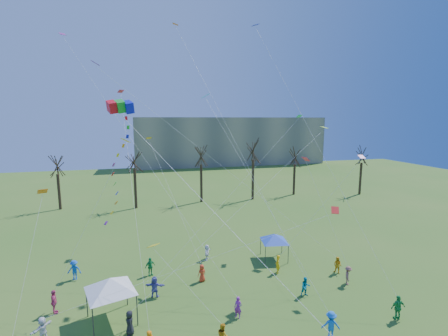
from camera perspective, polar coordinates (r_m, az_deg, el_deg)
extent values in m
cube|color=gray|center=(101.89, 1.14, 5.00)|extent=(60.00, 14.00, 15.00)
cylinder|color=black|center=(56.70, -27.93, -3.88)|extent=(0.44, 0.44, 5.75)
cylinder|color=black|center=(52.69, -15.89, -3.67)|extent=(0.44, 0.44, 6.49)
cylinder|color=black|center=(54.74, -4.17, -2.82)|extent=(0.44, 0.44, 6.61)
cylinder|color=black|center=(56.54, 5.30, -2.13)|extent=(0.44, 0.44, 7.25)
cylinder|color=black|center=(61.50, 12.70, -2.08)|extent=(0.44, 0.44, 5.84)
cylinder|color=black|center=(65.65, 23.67, -1.78)|extent=(0.44, 0.44, 6.17)
cube|color=red|center=(27.21, -19.81, 10.49)|extent=(1.00, 1.40, 1.22)
cube|color=green|center=(27.16, -18.46, 10.56)|extent=(1.00, 1.40, 1.22)
cube|color=#1019CE|center=(27.13, -17.11, 10.62)|extent=(1.00, 1.40, 1.22)
cylinder|color=white|center=(20.54, -2.24, -7.65)|extent=(0.02, 0.02, 22.67)
cylinder|color=#3F3F44|center=(24.31, -22.81, -24.80)|extent=(0.10, 0.10, 2.33)
cylinder|color=#3F3F44|center=(24.74, -15.59, -23.76)|extent=(0.10, 0.10, 2.33)
cylinder|color=#3F3F44|center=(26.76, -23.79, -21.52)|extent=(0.10, 0.10, 2.33)
cylinder|color=#3F3F44|center=(27.15, -17.35, -20.68)|extent=(0.10, 0.10, 2.33)
pyramid|color=white|center=(24.87, -20.10, -19.37)|extent=(4.25, 4.25, 1.00)
cylinder|color=#3F3F44|center=(32.61, 7.57, -15.52)|extent=(0.07, 0.07, 1.89)
cylinder|color=#3F3F44|center=(33.17, 11.67, -15.20)|extent=(0.07, 0.07, 1.89)
cylinder|color=#3F3F44|center=(34.71, 6.71, -13.95)|extent=(0.07, 0.07, 1.89)
cylinder|color=#3F3F44|center=(35.24, 10.55, -13.68)|extent=(0.07, 0.07, 1.89)
pyramid|color=blue|center=(33.40, 9.18, -12.44)|extent=(3.56, 3.56, 0.81)
imported|color=orange|center=(22.48, -0.24, -28.25)|extent=(0.77, 0.90, 1.61)
imported|color=blue|center=(24.15, 18.96, -25.48)|extent=(1.37, 1.07, 1.86)
imported|color=green|center=(27.75, 29.22, -21.36)|extent=(1.10, 0.54, 1.82)
imported|color=white|center=(25.83, -30.25, -24.09)|extent=(1.30, 1.51, 1.64)
imported|color=black|center=(24.28, -16.86, -25.44)|extent=(0.67, 0.90, 1.67)
imported|color=purple|center=(24.94, 2.58, -24.11)|extent=(0.69, 0.67, 1.60)
imported|color=#0B86A0|center=(28.18, 14.69, -20.24)|extent=(0.83, 0.67, 1.59)
imported|color=#8A564B|center=(30.90, 21.74, -17.79)|extent=(1.11, 1.24, 1.66)
imported|color=#DB4980|center=(28.25, -28.64, -20.71)|extent=(0.69, 1.16, 1.86)
imported|color=#5351B0|center=(27.77, -12.58, -20.44)|extent=(1.70, 0.97, 1.75)
imported|color=red|center=(29.48, -4.06, -18.61)|extent=(0.88, 0.72, 1.56)
imported|color=#FCB70D|center=(31.13, 9.79, -16.95)|extent=(0.57, 0.73, 1.76)
imported|color=gold|center=(32.52, 20.06, -16.37)|extent=(0.92, 0.98, 1.59)
imported|color=blue|center=(32.54, -25.70, -16.47)|extent=(1.30, 0.90, 1.85)
imported|color=green|center=(31.10, -13.36, -17.13)|extent=(1.09, 0.85, 1.72)
imported|color=white|center=(33.38, -3.11, -15.13)|extent=(1.06, 1.55, 1.61)
cube|color=#DC5D0B|center=(24.45, -30.27, -3.71)|extent=(0.81, 0.88, 0.41)
cylinder|color=white|center=(23.35, -32.32, -15.08)|extent=(0.01, 0.01, 9.53)
cube|color=#CD2252|center=(31.22, -18.38, 13.17)|extent=(0.65, 0.71, 0.24)
cylinder|color=white|center=(24.84, -16.43, -3.69)|extent=(0.01, 0.01, 20.52)
cube|color=yellow|center=(20.88, -12.83, -13.66)|extent=(0.86, 0.86, 0.31)
cylinder|color=white|center=(21.27, -6.62, -20.77)|extent=(0.01, 0.01, 6.55)
cube|color=#19C1BB|center=(29.08, -3.40, 13.03)|extent=(0.69, 0.59, 0.41)
cylinder|color=white|center=(24.63, 6.32, -4.03)|extent=(0.01, 0.01, 19.98)
cube|color=#2A2CF0|center=(35.77, 5.79, 24.58)|extent=(0.78, 0.67, 0.24)
cylinder|color=white|center=(28.67, 16.16, 5.16)|extent=(0.01, 0.01, 27.77)
cube|color=red|center=(24.64, 19.65, -7.27)|extent=(0.77, 0.80, 0.40)
cylinder|color=white|center=(22.71, -4.83, -16.87)|extent=(0.01, 0.01, 21.32)
cube|color=#A3DD34|center=(36.53, 17.88, 7.07)|extent=(0.91, 0.97, 0.22)
cylinder|color=white|center=(27.94, 4.92, -5.62)|extent=(0.01, 0.01, 26.27)
cube|color=purple|center=(35.89, -27.45, 20.93)|extent=(0.78, 0.84, 0.32)
cylinder|color=white|center=(27.23, -15.39, 3.29)|extent=(0.01, 0.01, 28.49)
cube|color=orange|center=(38.81, -8.88, 24.54)|extent=(0.70, 0.59, 0.23)
cylinder|color=white|center=(30.39, 1.19, 6.49)|extent=(0.01, 0.01, 29.34)
cube|color=#E52648|center=(27.79, 14.74, 1.59)|extent=(0.79, 0.75, 0.41)
cylinder|color=white|center=(28.81, 18.36, -8.19)|extent=(0.01, 0.01, 10.12)
cube|color=yellow|center=(25.10, -17.56, 4.83)|extent=(0.78, 0.72, 0.36)
cylinder|color=white|center=(25.85, -23.28, -8.35)|extent=(0.01, 0.01, 12.47)
cube|color=#18BA97|center=(37.49, 13.62, 9.22)|extent=(0.52, 0.64, 0.31)
cylinder|color=white|center=(30.73, 2.85, -3.05)|extent=(0.01, 0.01, 23.30)
cube|color=orange|center=(37.35, -13.59, 5.35)|extent=(0.70, 0.85, 0.25)
cylinder|color=white|center=(32.52, -9.51, -4.77)|extent=(0.01, 0.01, 16.13)
cube|color=#A72F95|center=(29.88, 23.86, 1.89)|extent=(0.54, 0.64, 0.28)
cylinder|color=white|center=(29.81, 16.85, -7.40)|extent=(0.01, 0.01, 11.77)
cube|color=purple|center=(27.11, -22.47, 17.31)|extent=(0.58, 0.49, 0.36)
cylinder|color=white|center=(26.58, 0.88, -0.65)|extent=(0.01, 0.01, 26.81)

